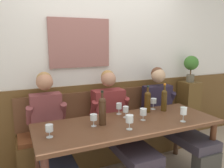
% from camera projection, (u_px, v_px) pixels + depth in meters
% --- Properties ---
extents(room_wall_back, '(6.80, 0.12, 2.80)m').
position_uv_depth(room_wall_back, '(99.00, 57.00, 3.20)').
color(room_wall_back, silver).
rests_on(room_wall_back, ground).
extents(wood_wainscot_panel, '(6.80, 0.03, 1.03)m').
position_uv_depth(wood_wainscot_panel, '(101.00, 118.00, 3.32)').
color(wood_wainscot_panel, brown).
rests_on(wood_wainscot_panel, ground).
extents(wall_bench, '(2.35, 0.42, 0.94)m').
position_uv_depth(wall_bench, '(107.00, 138.00, 3.18)').
color(wall_bench, brown).
rests_on(wall_bench, ground).
extents(dining_table, '(2.05, 0.77, 0.74)m').
position_uv_depth(dining_table, '(129.00, 129.00, 2.54)').
color(dining_table, '#52311E').
rests_on(dining_table, ground).
extents(person_center_right_seat, '(0.47, 1.18, 1.27)m').
position_uv_depth(person_center_right_seat, '(51.00, 135.00, 2.48)').
color(person_center_right_seat, '#322531').
rests_on(person_center_right_seat, ground).
extents(person_center_left_seat, '(0.53, 1.18, 1.25)m').
position_uv_depth(person_center_left_seat, '(119.00, 125.00, 2.81)').
color(person_center_left_seat, '#2A2740').
rests_on(person_center_left_seat, ground).
extents(person_right_seat, '(0.53, 1.19, 1.25)m').
position_uv_depth(person_right_seat, '(171.00, 117.00, 3.12)').
color(person_right_seat, '#34332F').
rests_on(person_right_seat, ground).
extents(wine_bottle_clear_water, '(0.08, 0.08, 0.34)m').
position_uv_depth(wine_bottle_clear_water, '(147.00, 101.00, 2.84)').
color(wine_bottle_clear_water, '#452B0D').
rests_on(wine_bottle_clear_water, dining_table).
extents(wine_bottle_amber_mid, '(0.07, 0.07, 0.36)m').
position_uv_depth(wine_bottle_amber_mid, '(164.00, 99.00, 2.89)').
color(wine_bottle_amber_mid, '#442E10').
rests_on(wine_bottle_amber_mid, dining_table).
extents(wine_bottle_green_tall, '(0.08, 0.08, 0.38)m').
position_uv_depth(wine_bottle_green_tall, '(102.00, 110.00, 2.41)').
color(wine_bottle_green_tall, '#3F2616').
rests_on(wine_bottle_green_tall, dining_table).
extents(wine_glass_mid_left, '(0.07, 0.07, 0.14)m').
position_uv_depth(wine_glass_mid_left, '(119.00, 107.00, 2.77)').
color(wine_glass_mid_left, silver).
rests_on(wine_glass_mid_left, dining_table).
extents(wine_glass_center_front, '(0.07, 0.07, 0.14)m').
position_uv_depth(wine_glass_center_front, '(126.00, 110.00, 2.65)').
color(wine_glass_center_front, silver).
rests_on(wine_glass_center_front, dining_table).
extents(wine_glass_right_end, '(0.08, 0.08, 0.13)m').
position_uv_depth(wine_glass_right_end, '(94.00, 117.00, 2.38)').
color(wine_glass_right_end, silver).
rests_on(wine_glass_right_end, dining_table).
extents(wine_glass_by_bottle, '(0.07, 0.07, 0.17)m').
position_uv_depth(wine_glass_by_bottle, '(184.00, 112.00, 2.51)').
color(wine_glass_by_bottle, silver).
rests_on(wine_glass_by_bottle, dining_table).
extents(wine_glass_center_rear, '(0.08, 0.08, 0.14)m').
position_uv_depth(wine_glass_center_rear, '(143.00, 112.00, 2.56)').
color(wine_glass_center_rear, silver).
rests_on(wine_glass_center_rear, dining_table).
extents(wine_glass_left_end, '(0.07, 0.07, 0.12)m').
position_uv_depth(wine_glass_left_end, '(49.00, 129.00, 2.11)').
color(wine_glass_left_end, silver).
rests_on(wine_glass_left_end, dining_table).
extents(wine_glass_mid_right, '(0.08, 0.08, 0.15)m').
position_uv_depth(wine_glass_mid_right, '(130.00, 119.00, 2.29)').
color(wine_glass_mid_right, silver).
rests_on(wine_glass_mid_right, dining_table).
extents(wine_glass_near_bucket, '(0.08, 0.08, 0.15)m').
position_uv_depth(wine_glass_near_bucket, '(153.00, 101.00, 2.97)').
color(wine_glass_near_bucket, silver).
rests_on(wine_glass_near_bucket, dining_table).
extents(corner_pedestal, '(0.28, 0.28, 0.97)m').
position_uv_depth(corner_pedestal, '(188.00, 111.00, 3.76)').
color(corner_pedestal, brown).
rests_on(corner_pedestal, ground).
extents(potted_plant, '(0.23, 0.23, 0.42)m').
position_uv_depth(potted_plant, '(191.00, 65.00, 3.61)').
color(potted_plant, brown).
rests_on(potted_plant, corner_pedestal).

